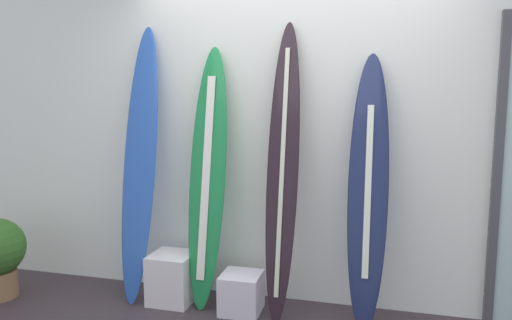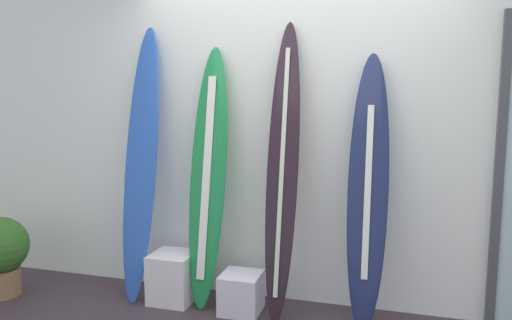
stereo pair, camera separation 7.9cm
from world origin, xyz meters
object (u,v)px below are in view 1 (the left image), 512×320
(surfboard_emerald, at_px, (208,177))
(surfboard_charcoal, at_px, (283,171))
(surfboard_cobalt, at_px, (140,166))
(display_block_center, at_px, (241,293))
(display_block_left, at_px, (173,278))
(surfboard_navy, at_px, (368,191))

(surfboard_emerald, distance_m, surfboard_charcoal, 0.60)
(surfboard_cobalt, xyz_separation_m, surfboard_emerald, (0.56, 0.02, -0.07))
(surfboard_charcoal, height_order, display_block_center, surfboard_charcoal)
(surfboard_charcoal, height_order, display_block_left, surfboard_charcoal)
(surfboard_cobalt, relative_size, surfboard_emerald, 1.08)
(display_block_center, bearing_deg, surfboard_navy, 4.85)
(display_block_center, bearing_deg, surfboard_cobalt, 174.53)
(surfboard_cobalt, bearing_deg, display_block_left, -9.16)
(surfboard_navy, height_order, display_block_center, surfboard_navy)
(surfboard_emerald, distance_m, surfboard_navy, 1.20)
(display_block_left, xyz_separation_m, display_block_center, (0.58, -0.04, -0.05))
(surfboard_navy, height_order, display_block_left, surfboard_navy)
(surfboard_cobalt, height_order, surfboard_charcoal, surfboard_cobalt)
(display_block_left, bearing_deg, surfboard_cobalt, 170.84)
(surfboard_emerald, relative_size, display_block_left, 5.14)
(surfboard_charcoal, xyz_separation_m, display_block_left, (-0.88, -0.03, -0.89))
(surfboard_emerald, xyz_separation_m, surfboard_charcoal, (0.60, -0.04, 0.08))
(surfboard_cobalt, xyz_separation_m, display_block_left, (0.28, -0.05, -0.87))
(surfboard_charcoal, xyz_separation_m, surfboard_navy, (0.61, 0.01, -0.12))
(display_block_left, relative_size, display_block_center, 1.29)
(surfboard_cobalt, distance_m, surfboard_emerald, 0.57)
(surfboard_cobalt, height_order, surfboard_emerald, surfboard_cobalt)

